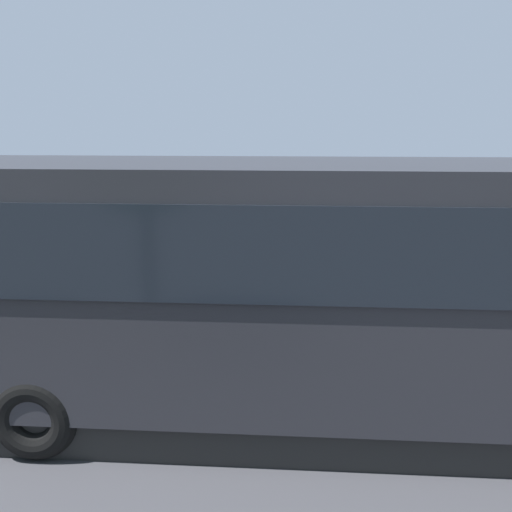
# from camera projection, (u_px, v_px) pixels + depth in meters

# --- Properties ---
(ground_plane) EXTENTS (80.00, 80.00, 0.00)m
(ground_plane) POSITION_uv_depth(u_px,v_px,m) (286.00, 302.00, 13.08)
(ground_plane) COLOR #38383D
(tour_bus) EXTENTS (9.77, 2.93, 3.25)m
(tour_bus) POSITION_uv_depth(u_px,v_px,m) (338.00, 297.00, 7.54)
(tour_bus) COLOR #26262B
(tour_bus) RESTS_ON ground_plane
(spectator_far_left) EXTENTS (0.58, 0.34, 1.70)m
(spectator_far_left) POSITION_uv_depth(u_px,v_px,m) (453.00, 287.00, 10.38)
(spectator_far_left) COLOR black
(spectator_far_left) RESTS_ON ground_plane
(spectator_left) EXTENTS (0.57, 0.39, 1.76)m
(spectator_left) POSITION_uv_depth(u_px,v_px,m) (380.00, 287.00, 10.23)
(spectator_left) COLOR black
(spectator_left) RESTS_ON ground_plane
(spectator_centre) EXTENTS (0.58, 0.36, 1.69)m
(spectator_centre) POSITION_uv_depth(u_px,v_px,m) (305.00, 288.00, 10.35)
(spectator_centre) COLOR black
(spectator_centre) RESTS_ON ground_plane
(spectator_right) EXTENTS (0.58, 0.35, 1.65)m
(spectator_right) POSITION_uv_depth(u_px,v_px,m) (237.00, 291.00, 10.28)
(spectator_right) COLOR black
(spectator_right) RESTS_ON ground_plane
(parked_motorcycle_silver) EXTENTS (2.05, 0.58, 0.99)m
(parked_motorcycle_silver) POSITION_uv_depth(u_px,v_px,m) (153.00, 332.00, 9.79)
(parked_motorcycle_silver) COLOR black
(parked_motorcycle_silver) RESTS_ON ground_plane
(stunt_motorcycle) EXTENTS (1.85, 1.19, 1.66)m
(stunt_motorcycle) POSITION_uv_depth(u_px,v_px,m) (141.00, 234.00, 15.35)
(stunt_motorcycle) COLOR black
(stunt_motorcycle) RESTS_ON ground_plane
(traffic_cone) EXTENTS (0.34, 0.34, 0.63)m
(traffic_cone) POSITION_uv_depth(u_px,v_px,m) (234.00, 268.00, 14.80)
(traffic_cone) COLOR orange
(traffic_cone) RESTS_ON ground_plane
(bay_line_b) EXTENTS (0.23, 3.84, 0.01)m
(bay_line_b) POSITION_uv_depth(u_px,v_px,m) (417.00, 292.00, 13.88)
(bay_line_b) COLOR white
(bay_line_b) RESTS_ON ground_plane
(bay_line_c) EXTENTS (0.24, 4.12, 0.01)m
(bay_line_c) POSITION_uv_depth(u_px,v_px,m) (308.00, 291.00, 13.96)
(bay_line_c) COLOR white
(bay_line_c) RESTS_ON ground_plane
(bay_line_d) EXTENTS (0.25, 4.40, 0.01)m
(bay_line_d) POSITION_uv_depth(u_px,v_px,m) (201.00, 290.00, 14.04)
(bay_line_d) COLOR white
(bay_line_d) RESTS_ON ground_plane
(bay_line_e) EXTENTS (0.26, 4.85, 0.01)m
(bay_line_e) POSITION_uv_depth(u_px,v_px,m) (95.00, 289.00, 14.12)
(bay_line_e) COLOR white
(bay_line_e) RESTS_ON ground_plane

